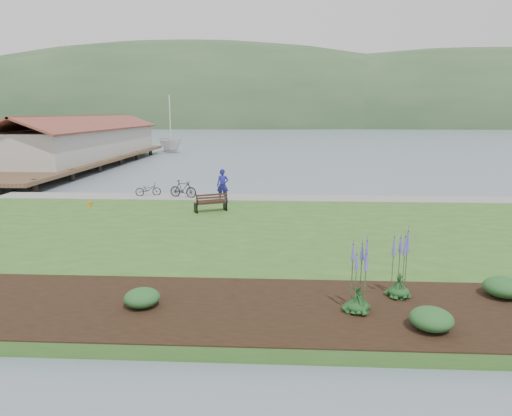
{
  "coord_description": "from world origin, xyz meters",
  "views": [
    {
      "loc": [
        1.19,
        -21.59,
        5.73
      ],
      "look_at": [
        0.08,
        -0.55,
        1.3
      ],
      "focal_mm": 32.0,
      "sensor_mm": 36.0,
      "label": 1
    }
  ],
  "objects_px": {
    "bicycle_a": "(148,189)",
    "sailboat": "(171,152)",
    "park_bench": "(211,202)",
    "person": "(223,182)"
  },
  "relations": [
    {
      "from": "park_bench",
      "to": "sailboat",
      "type": "relative_size",
      "value": 0.07
    },
    {
      "from": "park_bench",
      "to": "person",
      "type": "relative_size",
      "value": 0.81
    },
    {
      "from": "park_bench",
      "to": "sailboat",
      "type": "xyz_separation_m",
      "value": [
        -12.18,
        41.94,
        -0.93
      ]
    },
    {
      "from": "park_bench",
      "to": "bicycle_a",
      "type": "distance_m",
      "value": 6.65
    },
    {
      "from": "bicycle_a",
      "to": "sailboat",
      "type": "bearing_deg",
      "value": -3.62
    },
    {
      "from": "person",
      "to": "bicycle_a",
      "type": "xyz_separation_m",
      "value": [
        -5.06,
        1.48,
        -0.73
      ]
    },
    {
      "from": "person",
      "to": "sailboat",
      "type": "relative_size",
      "value": 0.09
    },
    {
      "from": "sailboat",
      "to": "person",
      "type": "bearing_deg",
      "value": -110.26
    },
    {
      "from": "park_bench",
      "to": "person",
      "type": "xyz_separation_m",
      "value": [
        0.25,
        3.11,
        0.62
      ]
    },
    {
      "from": "person",
      "to": "sailboat",
      "type": "xyz_separation_m",
      "value": [
        -12.43,
        38.83,
        -1.55
      ]
    }
  ]
}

